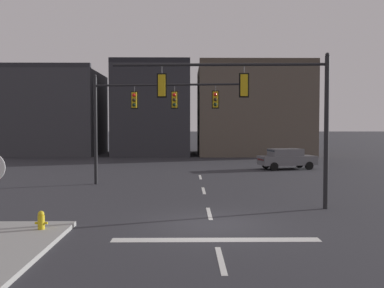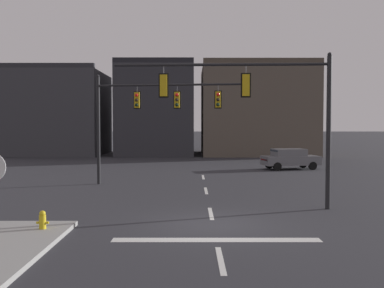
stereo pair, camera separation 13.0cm
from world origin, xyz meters
name	(u,v)px [view 1 (the left image)]	position (x,y,z in m)	size (l,w,h in m)	color
ground_plane	(212,225)	(0.00, 0.00, 0.00)	(400.00, 400.00, 0.00)	#2B2B30
stop_bar_paint	(216,240)	(0.00, -2.00, 0.00)	(6.40, 0.50, 0.01)	silver
lane_centreline	(209,213)	(0.00, 2.00, 0.00)	(0.16, 26.40, 0.01)	silver
signal_mast_near_side	(261,101)	(2.19, 3.07, 4.51)	(9.02, 0.63, 6.50)	black
signal_mast_far_side	(143,109)	(-3.44, 10.27, 4.45)	(8.51, 1.23, 6.46)	black
car_lot_nearside	(287,158)	(6.98, 19.23, 0.86)	(4.67, 2.62, 1.61)	slate
fire_hydrant	(41,224)	(-5.60, -1.18, 0.33)	(0.40, 0.30, 0.75)	gold
building_row	(162,112)	(-3.80, 36.73, 4.96)	(35.08, 10.85, 10.58)	#38383D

